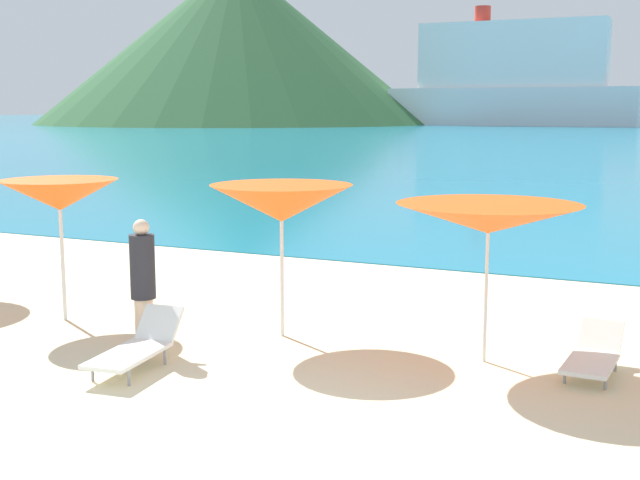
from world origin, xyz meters
The scene contains 9 objects.
ground_plane centered at (0.00, 10.00, -0.15)m, with size 50.00×100.00×0.30m, color beige.
headland_hill centered at (-87.47, 147.40, 16.83)m, with size 83.10×83.10×33.66m, color #2D5B33.
umbrella_1 centered at (-4.80, 3.18, 1.88)m, with size 1.83×1.83×2.11m.
umbrella_2 centered at (-1.43, 3.79, 1.86)m, with size 2.15×2.15×2.12m.
umbrella_3 centered at (1.42, 3.80, 1.81)m, with size 2.29×2.29×1.99m.
lounge_chair_1 centered at (-2.35, 1.73, 0.28)m, with size 0.74×1.63×0.63m.
lounge_chair_3 centered at (2.72, 3.87, 0.23)m, with size 0.58×1.44×0.52m.
beachgoer_2 centered at (-2.86, 2.55, 0.90)m, with size 0.33×0.33×1.71m.
cruise_ship centered at (-30.84, 151.69, 8.50)m, with size 45.73×9.26×22.09m.
Camera 1 is at (3.82, -6.17, 3.14)m, focal length 46.60 mm.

